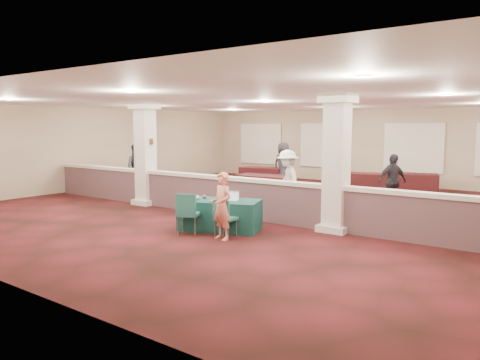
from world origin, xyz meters
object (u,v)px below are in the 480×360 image
Objects in this scene: far_table_back_right at (414,183)px; attendee_d at (283,164)px; far_table_front_left at (199,188)px; attendee_b at (288,180)px; far_table_front_center at (264,186)px; woman at (222,206)px; conf_chair_main at (224,215)px; attendee_a at (138,168)px; far_table_back_center at (365,182)px; near_table at (220,215)px; attendee_c at (392,181)px; far_table_back_left at (262,176)px; conf_chair_side at (187,211)px.

far_table_back_right is 0.93× the size of attendee_d.
attendee_b reaches higher than far_table_front_left.
far_table_front_center is at bearing 47.33° from far_table_front_left.
woman is at bearing -43.56° from far_table_front_left.
attendee_d is (-3.62, 8.50, 0.40)m from conf_chair_main.
attendee_a is 5.88m from attendee_d.
attendee_b is at bearing -106.67° from far_table_back_right.
conf_chair_main is at bearing -87.57° from far_table_back_center.
far_table_front_left is 2.26m from far_table_front_center.
woman is at bearing -69.24° from attendee_a.
attendee_b reaches higher than far_table_back_center.
far_table_front_center is (-2.05, 4.96, 0.03)m from near_table.
attendee_c is 5.91m from attendee_d.
near_table is 1.03× the size of far_table_front_left.
attendee_d is (-4.82, -1.59, 0.57)m from far_table_back_right.
far_table_back_left is at bearing 172.03° from attendee_b.
near_table is 8.90m from far_table_back_left.
far_table_back_left reaches higher than far_table_front_left.
far_table_back_center is (0.43, 9.55, -0.23)m from conf_chair_side.
attendee_c is (2.31, 5.39, 0.46)m from near_table.
far_table_back_center is 0.92× the size of attendee_a.
attendee_a reaches higher than far_table_front_center.
attendee_b is (3.50, -0.02, 0.52)m from far_table_front_left.
conf_chair_main is 5.70m from far_table_front_left.
attendee_d is (-3.04, 7.91, 0.55)m from near_table.
attendee_d reaches higher than attendee_b.
conf_chair_main is 6.24m from attendee_c.
far_table_back_left reaches higher than far_table_back_right.
attendee_a is (-6.55, 3.20, 0.55)m from near_table.
attendee_b is 3.20m from attendee_c.
attendee_b reaches higher than attendee_c.
attendee_c is at bearing -57.04° from far_table_back_center.
attendee_c reaches higher than far_table_front_center.
woman is 0.88× the size of far_table_back_right.
attendee_a reaches higher than far_table_back_right.
conf_chair_side reaches higher than near_table.
attendee_c is (2.55, 6.27, 0.25)m from conf_chair_side.
attendee_c reaches higher than woman.
far_table_back_left is (-0.48, 4.62, 0.00)m from far_table_front_left.
conf_chair_side is 10.58m from far_table_back_right.
attendee_c is (8.86, 2.19, -0.08)m from attendee_a.
attendee_a is (-2.96, -0.10, 0.54)m from far_table_front_left.
conf_chair_side is (-0.82, -0.29, 0.07)m from conf_chair_main.
far_table_back_left is 5.36m from attendee_a.
conf_chair_side reaches higher than far_table_front_left.
far_table_back_left is at bearing 112.38° from conf_chair_main.
far_table_front_left is at bearing -84.04° from far_table_back_left.
far_table_back_left is 4.32m from far_table_back_center.
woman is 0.83× the size of attendee_b.
attendee_d is at bearing 98.91° from attendee_c.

